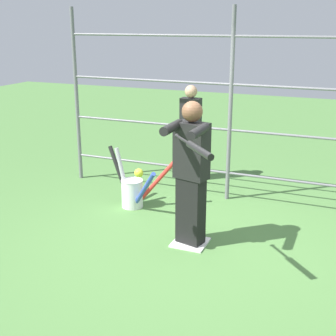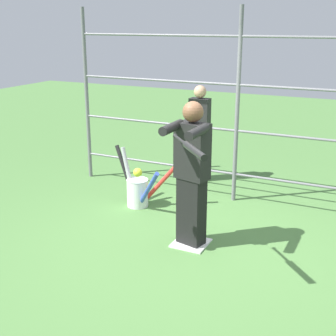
{
  "view_description": "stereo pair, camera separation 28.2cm",
  "coord_description": "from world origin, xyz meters",
  "px_view_note": "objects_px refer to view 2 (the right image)",
  "views": [
    {
      "loc": [
        -1.71,
        4.78,
        2.54
      ],
      "look_at": [
        0.19,
        0.23,
        0.99
      ],
      "focal_mm": 50.0,
      "sensor_mm": 36.0,
      "label": 1
    },
    {
      "loc": [
        -1.96,
        4.67,
        2.54
      ],
      "look_at": [
        0.19,
        0.23,
        0.99
      ],
      "focal_mm": 50.0,
      "sensor_mm": 36.0,
      "label": 2
    }
  ],
  "objects_px": {
    "bystander_behind_fence": "(199,132)",
    "softball_in_flight": "(138,173)",
    "bat_bucket": "(138,189)",
    "baseball_bat_swinging": "(192,149)",
    "batter": "(191,171)"
  },
  "relations": [
    {
      "from": "batter",
      "to": "bystander_behind_fence",
      "type": "xyz_separation_m",
      "value": [
        0.83,
        -2.26,
        -0.11
      ]
    },
    {
      "from": "softball_in_flight",
      "to": "baseball_bat_swinging",
      "type": "bearing_deg",
      "value": 160.71
    },
    {
      "from": "bystander_behind_fence",
      "to": "baseball_bat_swinging",
      "type": "bearing_deg",
      "value": 110.83
    },
    {
      "from": "baseball_bat_swinging",
      "to": "bystander_behind_fence",
      "type": "bearing_deg",
      "value": -69.17
    },
    {
      "from": "batter",
      "to": "baseball_bat_swinging",
      "type": "distance_m",
      "value": 1.0
    },
    {
      "from": "batter",
      "to": "baseball_bat_swinging",
      "type": "height_order",
      "value": "batter"
    },
    {
      "from": "bystander_behind_fence",
      "to": "softball_in_flight",
      "type": "bearing_deg",
      "value": 98.89
    },
    {
      "from": "softball_in_flight",
      "to": "bat_bucket",
      "type": "height_order",
      "value": "softball_in_flight"
    },
    {
      "from": "baseball_bat_swinging",
      "to": "bat_bucket",
      "type": "distance_m",
      "value": 2.48
    },
    {
      "from": "bat_bucket",
      "to": "bystander_behind_fence",
      "type": "relative_size",
      "value": 0.67
    },
    {
      "from": "baseball_bat_swinging",
      "to": "softball_in_flight",
      "type": "xyz_separation_m",
      "value": [
        0.73,
        -0.25,
        -0.41
      ]
    },
    {
      "from": "batter",
      "to": "baseball_bat_swinging",
      "type": "xyz_separation_m",
      "value": [
        -0.34,
        0.8,
        0.49
      ]
    },
    {
      "from": "batter",
      "to": "bat_bucket",
      "type": "height_order",
      "value": "batter"
    },
    {
      "from": "bat_bucket",
      "to": "baseball_bat_swinging",
      "type": "bearing_deg",
      "value": 133.05
    },
    {
      "from": "softball_in_flight",
      "to": "bat_bucket",
      "type": "relative_size",
      "value": 0.09
    }
  ]
}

